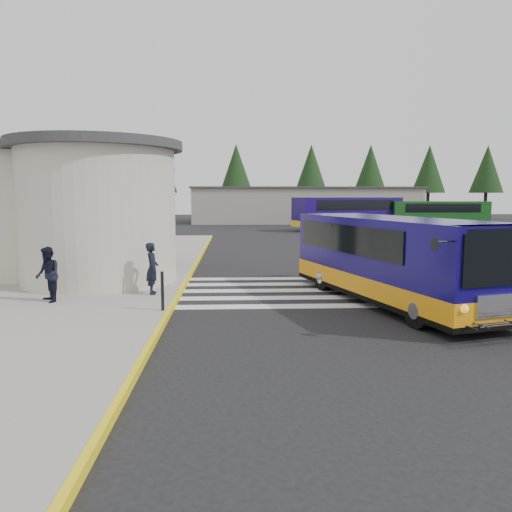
{
  "coord_description": "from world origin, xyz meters",
  "views": [
    {
      "loc": [
        -2.34,
        -16.97,
        3.09
      ],
      "look_at": [
        -1.61,
        -0.5,
        1.12
      ],
      "focal_mm": 35.0,
      "sensor_mm": 36.0,
      "label": 1
    }
  ],
  "objects_px": {
    "far_bus_a": "(348,212)",
    "bollard": "(162,291)",
    "pedestrian_b": "(48,275)",
    "far_bus_b": "(438,214)",
    "transit_bus": "(392,263)",
    "pedestrian_a": "(152,268)"
  },
  "relations": [
    {
      "from": "bollard",
      "to": "far_bus_b",
      "type": "height_order",
      "value": "far_bus_b"
    },
    {
      "from": "far_bus_a",
      "to": "transit_bus",
      "type": "bearing_deg",
      "value": 151.1
    },
    {
      "from": "pedestrian_a",
      "to": "pedestrian_b",
      "type": "height_order",
      "value": "pedestrian_a"
    },
    {
      "from": "pedestrian_a",
      "to": "pedestrian_b",
      "type": "distance_m",
      "value": 2.92
    },
    {
      "from": "far_bus_a",
      "to": "pedestrian_b",
      "type": "bearing_deg",
      "value": 135.22
    },
    {
      "from": "bollard",
      "to": "pedestrian_b",
      "type": "bearing_deg",
      "value": 160.33
    },
    {
      "from": "far_bus_a",
      "to": "far_bus_b",
      "type": "height_order",
      "value": "far_bus_a"
    },
    {
      "from": "bollard",
      "to": "far_bus_a",
      "type": "xyz_separation_m",
      "value": [
        12.26,
        32.53,
        1.03
      ]
    },
    {
      "from": "transit_bus",
      "to": "pedestrian_b",
      "type": "relative_size",
      "value": 5.82
    },
    {
      "from": "transit_bus",
      "to": "far_bus_b",
      "type": "bearing_deg",
      "value": 49.82
    },
    {
      "from": "bollard",
      "to": "far_bus_a",
      "type": "bearing_deg",
      "value": 69.35
    },
    {
      "from": "transit_bus",
      "to": "far_bus_a",
      "type": "xyz_separation_m",
      "value": [
        5.83,
        31.18,
        0.5
      ]
    },
    {
      "from": "pedestrian_b",
      "to": "far_bus_b",
      "type": "bearing_deg",
      "value": 108.89
    },
    {
      "from": "pedestrian_a",
      "to": "far_bus_a",
      "type": "xyz_separation_m",
      "value": [
        12.88,
        30.27,
        0.75
      ]
    },
    {
      "from": "far_bus_a",
      "to": "bollard",
      "type": "bearing_deg",
      "value": 141.04
    },
    {
      "from": "transit_bus",
      "to": "pedestrian_b",
      "type": "distance_m",
      "value": 9.77
    },
    {
      "from": "bollard",
      "to": "far_bus_b",
      "type": "distance_m",
      "value": 39.16
    },
    {
      "from": "transit_bus",
      "to": "pedestrian_b",
      "type": "xyz_separation_m",
      "value": [
        -9.77,
        -0.15,
        -0.26
      ]
    },
    {
      "from": "pedestrian_b",
      "to": "bollard",
      "type": "bearing_deg",
      "value": 36.49
    },
    {
      "from": "far_bus_b",
      "to": "transit_bus",
      "type": "bearing_deg",
      "value": 157.5
    },
    {
      "from": "transit_bus",
      "to": "far_bus_b",
      "type": "xyz_separation_m",
      "value": [
        14.5,
        31.75,
        0.3
      ]
    },
    {
      "from": "pedestrian_b",
      "to": "far_bus_b",
      "type": "height_order",
      "value": "far_bus_b"
    }
  ]
}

